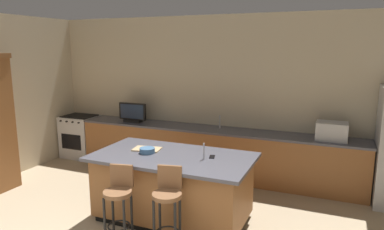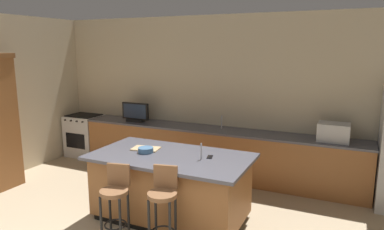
{
  "view_description": "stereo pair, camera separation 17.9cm",
  "coord_description": "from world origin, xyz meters",
  "px_view_note": "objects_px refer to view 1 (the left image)",
  "views": [
    {
      "loc": [
        2.02,
        -1.84,
        2.36
      ],
      "look_at": [
        -0.07,
        3.14,
        1.32
      ],
      "focal_mm": 32.84,
      "sensor_mm": 36.0,
      "label": 1
    },
    {
      "loc": [
        2.18,
        -1.76,
        2.36
      ],
      "look_at": [
        -0.07,
        3.14,
        1.32
      ],
      "focal_mm": 32.84,
      "sensor_mm": 36.0,
      "label": 2
    }
  ],
  "objects_px": {
    "cutting_board": "(147,149)",
    "bar_stool_right": "(168,202)",
    "tv_monitor": "(133,113)",
    "fruit_bowl": "(147,150)",
    "kitchen_island": "(173,187)",
    "range_oven": "(81,136)",
    "bar_stool_left": "(119,198)",
    "microwave": "(332,131)",
    "cell_phone": "(212,157)"
  },
  "relations": [
    {
      "from": "microwave",
      "to": "cutting_board",
      "type": "relative_size",
      "value": 1.25
    },
    {
      "from": "cutting_board",
      "to": "cell_phone",
      "type": "bearing_deg",
      "value": 2.17
    },
    {
      "from": "cell_phone",
      "to": "fruit_bowl",
      "type": "bearing_deg",
      "value": 176.89
    },
    {
      "from": "kitchen_island",
      "to": "cutting_board",
      "type": "relative_size",
      "value": 5.65
    },
    {
      "from": "cutting_board",
      "to": "kitchen_island",
      "type": "bearing_deg",
      "value": -12.25
    },
    {
      "from": "fruit_bowl",
      "to": "cell_phone",
      "type": "height_order",
      "value": "fruit_bowl"
    },
    {
      "from": "microwave",
      "to": "fruit_bowl",
      "type": "height_order",
      "value": "microwave"
    },
    {
      "from": "bar_stool_left",
      "to": "bar_stool_right",
      "type": "xyz_separation_m",
      "value": [
        0.62,
        0.07,
        0.04
      ]
    },
    {
      "from": "tv_monitor",
      "to": "fruit_bowl",
      "type": "height_order",
      "value": "tv_monitor"
    },
    {
      "from": "range_oven",
      "to": "cell_phone",
      "type": "relative_size",
      "value": 6.13
    },
    {
      "from": "bar_stool_right",
      "to": "fruit_bowl",
      "type": "distance_m",
      "value": 1.02
    },
    {
      "from": "range_oven",
      "to": "fruit_bowl",
      "type": "xyz_separation_m",
      "value": [
        2.74,
        -1.85,
        0.51
      ]
    },
    {
      "from": "range_oven",
      "to": "fruit_bowl",
      "type": "distance_m",
      "value": 3.35
    },
    {
      "from": "cutting_board",
      "to": "bar_stool_right",
      "type": "bearing_deg",
      "value": -48.23
    },
    {
      "from": "cutting_board",
      "to": "bar_stool_left",
      "type": "bearing_deg",
      "value": -82.28
    },
    {
      "from": "cutting_board",
      "to": "microwave",
      "type": "bearing_deg",
      "value": 35.34
    },
    {
      "from": "cutting_board",
      "to": "tv_monitor",
      "type": "bearing_deg",
      "value": 127.67
    },
    {
      "from": "fruit_bowl",
      "to": "bar_stool_right",
      "type": "bearing_deg",
      "value": -46.51
    },
    {
      "from": "tv_monitor",
      "to": "fruit_bowl",
      "type": "relative_size",
      "value": 2.8
    },
    {
      "from": "bar_stool_left",
      "to": "cutting_board",
      "type": "xyz_separation_m",
      "value": [
        -0.12,
        0.9,
        0.36
      ]
    },
    {
      "from": "cell_phone",
      "to": "tv_monitor",
      "type": "bearing_deg",
      "value": 130.12
    },
    {
      "from": "range_oven",
      "to": "microwave",
      "type": "distance_m",
      "value": 5.11
    },
    {
      "from": "kitchen_island",
      "to": "cutting_board",
      "type": "height_order",
      "value": "cutting_board"
    },
    {
      "from": "fruit_bowl",
      "to": "tv_monitor",
      "type": "bearing_deg",
      "value": 127.23
    },
    {
      "from": "microwave",
      "to": "tv_monitor",
      "type": "height_order",
      "value": "tv_monitor"
    },
    {
      "from": "bar_stool_right",
      "to": "cutting_board",
      "type": "height_order",
      "value": "bar_stool_right"
    },
    {
      "from": "tv_monitor",
      "to": "kitchen_island",
      "type": "bearing_deg",
      "value": -45.37
    },
    {
      "from": "tv_monitor",
      "to": "cell_phone",
      "type": "height_order",
      "value": "tv_monitor"
    },
    {
      "from": "microwave",
      "to": "kitchen_island",
      "type": "bearing_deg",
      "value": -137.27
    },
    {
      "from": "bar_stool_right",
      "to": "fruit_bowl",
      "type": "relative_size",
      "value": 4.81
    },
    {
      "from": "range_oven",
      "to": "cutting_board",
      "type": "distance_m",
      "value": 3.2
    },
    {
      "from": "microwave",
      "to": "cell_phone",
      "type": "height_order",
      "value": "microwave"
    },
    {
      "from": "microwave",
      "to": "cutting_board",
      "type": "bearing_deg",
      "value": -144.66
    },
    {
      "from": "bar_stool_left",
      "to": "cutting_board",
      "type": "bearing_deg",
      "value": 85.39
    },
    {
      "from": "cutting_board",
      "to": "fruit_bowl",
      "type": "bearing_deg",
      "value": -58.55
    },
    {
      "from": "range_oven",
      "to": "bar_stool_left",
      "type": "relative_size",
      "value": 0.95
    },
    {
      "from": "kitchen_island",
      "to": "tv_monitor",
      "type": "xyz_separation_m",
      "value": [
        -1.74,
        1.76,
        0.6
      ]
    },
    {
      "from": "bar_stool_left",
      "to": "bar_stool_right",
      "type": "bearing_deg",
      "value": -6.17
    },
    {
      "from": "kitchen_island",
      "to": "range_oven",
      "type": "height_order",
      "value": "kitchen_island"
    },
    {
      "from": "fruit_bowl",
      "to": "cutting_board",
      "type": "xyz_separation_m",
      "value": [
        -0.08,
        0.14,
        -0.03
      ]
    },
    {
      "from": "kitchen_island",
      "to": "fruit_bowl",
      "type": "relative_size",
      "value": 10.27
    },
    {
      "from": "range_oven",
      "to": "microwave",
      "type": "bearing_deg",
      "value": 0.01
    },
    {
      "from": "range_oven",
      "to": "cell_phone",
      "type": "bearing_deg",
      "value": -24.71
    },
    {
      "from": "range_oven",
      "to": "fruit_bowl",
      "type": "height_order",
      "value": "fruit_bowl"
    },
    {
      "from": "tv_monitor",
      "to": "cell_phone",
      "type": "xyz_separation_m",
      "value": [
        2.26,
        -1.62,
        -0.15
      ]
    },
    {
      "from": "range_oven",
      "to": "fruit_bowl",
      "type": "relative_size",
      "value": 4.35
    },
    {
      "from": "range_oven",
      "to": "microwave",
      "type": "xyz_separation_m",
      "value": [
        5.07,
        0.0,
        0.59
      ]
    },
    {
      "from": "kitchen_island",
      "to": "cell_phone",
      "type": "bearing_deg",
      "value": 14.58
    },
    {
      "from": "tv_monitor",
      "to": "cutting_board",
      "type": "distance_m",
      "value": 2.1
    },
    {
      "from": "fruit_bowl",
      "to": "cutting_board",
      "type": "distance_m",
      "value": 0.16
    }
  ]
}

